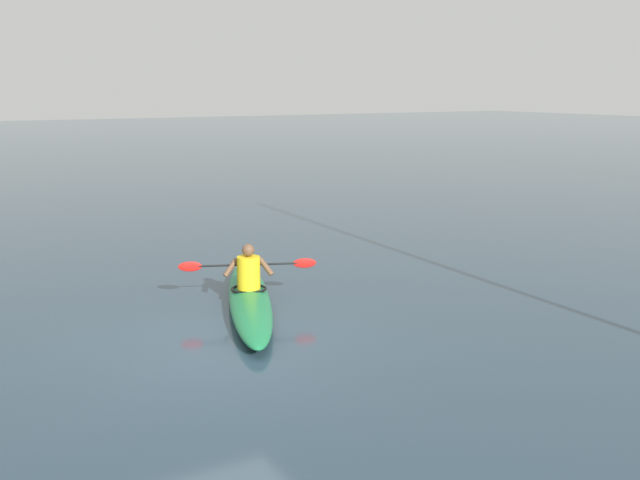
# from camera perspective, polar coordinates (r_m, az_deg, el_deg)

# --- Properties ---
(ground_plane) EXTENTS (160.00, 160.00, 0.00)m
(ground_plane) POSITION_cam_1_polar(r_m,az_deg,el_deg) (11.08, -7.49, -8.05)
(ground_plane) COLOR #283D4C
(kayak) EXTENTS (2.59, 4.99, 0.31)m
(kayak) POSITION_cam_1_polar(r_m,az_deg,el_deg) (12.98, -5.23, -4.37)
(kayak) COLOR #19723F
(kayak) RESTS_ON ground
(kayaker) EXTENTS (2.17, 0.93, 0.77)m
(kayaker) POSITION_cam_1_polar(r_m,az_deg,el_deg) (12.97, -5.30, -2.21)
(kayaker) COLOR yellow
(kayaker) RESTS_ON kayak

